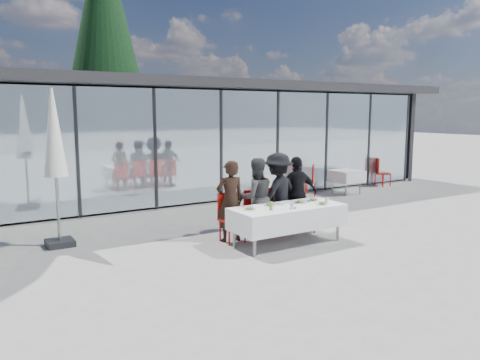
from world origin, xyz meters
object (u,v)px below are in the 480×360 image
Objects in this scene: diner_chair_a at (230,215)px; lounger at (282,191)px; spare_chair_b at (310,179)px; diner_b at (256,198)px; folded_eyeglasses at (293,208)px; market_umbrella at (54,143)px; spare_table_right at (347,176)px; plate_a at (249,209)px; plate_d at (313,200)px; diner_chair_d at (297,206)px; diner_a at (230,201)px; spare_chair_a at (380,171)px; diner_d at (297,194)px; conifer_tree at (105,30)px; juice_bottle at (271,206)px; diner_c at (278,193)px; plate_extra at (322,203)px; diner_chair_b at (256,211)px; diner_chair_c at (278,208)px; dining_table at (288,217)px; plate_b at (270,205)px.

diner_chair_a is 4.71m from lounger.
diner_b is at bearing -142.67° from spare_chair_b.
folded_eyeglasses is 0.14× the size of spare_chair_b.
market_umbrella is 2.14× the size of lounger.
plate_a is at bearing -149.48° from spare_table_right.
diner_chair_d is at bearing 82.42° from plate_d.
lounger is at bearing 40.59° from diner_chair_a.
folded_eyeglasses is (0.79, -1.00, -0.05)m from diner_a.
diner_b is 1.68× the size of spare_chair_a.
plate_a is at bearing 31.49° from diner_d.
diner_a reaches higher than lounger.
spare_chair_a is at bearing 26.43° from plate_a.
conifer_tree is at bearing 69.14° from market_umbrella.
juice_bottle is at bearing -145.96° from diner_chair_d.
diner_c is (0.55, -0.00, 0.04)m from diner_b.
plate_a is 3.85m from market_umbrella.
diner_chair_d reaches higher than folded_eyeglasses.
spare_table_right is 0.08× the size of conifer_tree.
plate_extra is 0.02× the size of conifer_tree.
plate_a is (-1.15, -0.68, -0.08)m from diner_c.
diner_chair_b is at bearing -92.92° from conifer_tree.
diner_d is at bearing 0.13° from diner_chair_c.
dining_table is 1.40× the size of diner_d.
plate_d is at bearing 91.83° from diner_d.
diner_a reaches higher than plate_a.
diner_chair_a reaches higher than plate_d.
lounger is at bearing 179.70° from spare_chair_b.
folded_eyeglasses is (-0.81, -0.37, -0.02)m from plate_d.
diner_b is at bearing -174.77° from diner_a.
diner_a is at bearing 13.19° from diner_b.
juice_bottle is 8.75m from spare_chair_a.
plate_extra is (-0.18, -1.01, 0.24)m from diner_chair_d.
plate_a is at bearing -153.57° from spare_chair_a.
spare_chair_a is at bearing 28.73° from juice_bottle.
diner_chair_d is 4.23m from spare_chair_b.
market_umbrella reaches higher than plate_b.
plate_d reaches higher than folded_eyeglasses.
diner_b is 5.04m from spare_chair_b.
diner_chair_d is at bearing -174.81° from diner_a.
folded_eyeglasses reaches higher than lounger.
plate_b reaches higher than folded_eyeglasses.
folded_eyeglasses is at bearing 178.77° from plate_extra.
diner_chair_b is 0.70× the size of lounger.
dining_table is at bearing -33.90° from plate_b.
plate_d is (-0.08, -0.62, 0.24)m from diner_chair_d.
plate_a is at bearing 12.70° from diner_c.
conifer_tree is at bearing -78.61° from diner_d.
diner_d is 5.07m from spare_table_right.
dining_table is at bearing 121.18° from diner_b.
lounger is 0.13× the size of conifer_tree.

